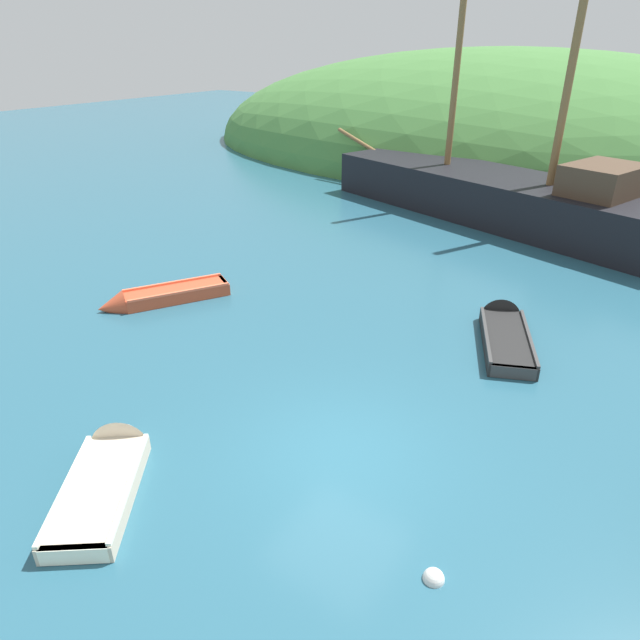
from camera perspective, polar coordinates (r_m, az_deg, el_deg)
name	(u,v)px	position (r m, az deg, el deg)	size (l,w,h in m)	color
ground_plane	(341,453)	(10.91, 2.16, -13.34)	(120.00, 120.00, 0.00)	#285B70
shore_hill	(497,154)	(41.43, 17.58, 15.83)	(44.12, 25.90, 13.20)	#477F3D
sailing_ship	(498,203)	(25.83, 17.71, 11.30)	(18.20, 8.54, 11.09)	black
rowboat_center	(109,472)	(11.00, -20.66, -14.32)	(2.88, 3.27, 1.08)	beige
rowboat_outer_right	(504,332)	(15.52, 18.19, -1.15)	(2.54, 3.95, 1.07)	black
rowboat_portside	(160,298)	(17.30, -16.02, 2.14)	(2.64, 3.73, 0.86)	#C64C2D
buoy_white	(433,579)	(9.11, 11.48, -24.43)	(0.32, 0.32, 0.32)	white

